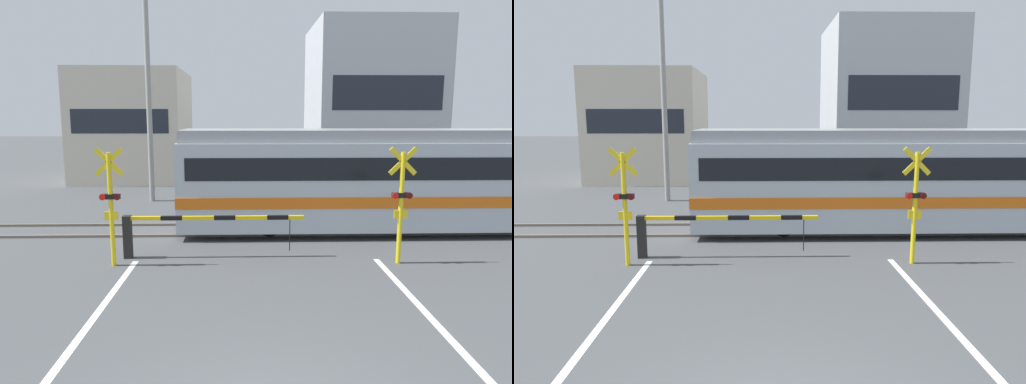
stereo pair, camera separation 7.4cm
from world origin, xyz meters
The scene contains 11 objects.
rail_track_near centered at (0.00, 8.86, 0.04)m, with size 50.00×0.10×0.08m.
rail_track_far centered at (0.00, 10.30, 0.04)m, with size 50.00×0.10×0.08m.
road_stripe_right centered at (2.99, 1.27, 0.00)m, with size 0.14×10.54×0.01m.
commuter_train centered at (4.82, 9.58, 1.69)m, with size 14.14×2.81×3.15m.
crossing_barrier_near centered at (-1.97, 6.84, 0.81)m, with size 4.54×0.20×1.09m.
crossing_barrier_far centered at (1.97, 12.28, 0.81)m, with size 4.54×0.20×1.09m.
crossing_signal_left centered at (-3.44, 6.25, 1.56)m, with size 0.68×0.15×2.83m.
crossing_signal_right centered at (3.44, 6.25, 1.56)m, with size 0.68×0.15×2.83m.
building_left_of_street centered at (-6.46, 21.97, 3.00)m, with size 5.74×6.55×6.01m.
building_right_of_street centered at (6.91, 21.97, 4.28)m, with size 6.64×6.55×8.56m.
utility_pole_streetside centered at (-4.19, 14.78, 4.48)m, with size 0.22×0.22×8.96m.
Camera 2 is at (-0.25, -4.35, 3.53)m, focal length 32.00 mm.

